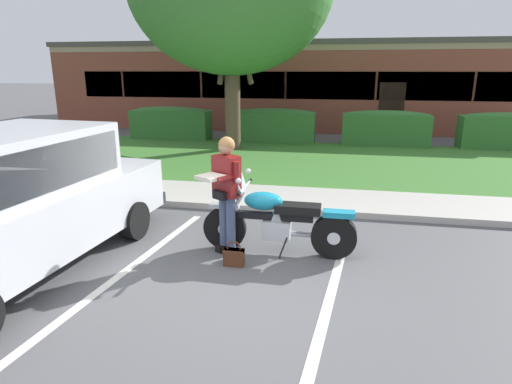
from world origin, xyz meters
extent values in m
plane|color=#565659|center=(0.00, 0.00, 0.00)|extent=(140.00, 140.00, 0.00)
cube|color=#B7B2A8|center=(0.00, 2.92, 0.06)|extent=(60.00, 0.20, 0.12)
cube|color=#B7B2A8|center=(0.00, 3.77, 0.04)|extent=(60.00, 1.50, 0.08)
cube|color=#3D752D|center=(0.00, 7.64, 0.03)|extent=(60.00, 6.24, 0.06)
cube|color=silver|center=(-1.58, 0.20, 0.00)|extent=(0.57, 4.39, 0.01)
cube|color=silver|center=(1.14, 0.20, 0.00)|extent=(0.57, 4.39, 0.01)
cylinder|color=black|center=(-0.48, 1.09, 0.32)|extent=(0.64, 0.11, 0.64)
cylinder|color=silver|center=(-0.48, 1.09, 0.32)|extent=(0.18, 0.12, 0.18)
cylinder|color=black|center=(1.12, 1.07, 0.32)|extent=(0.64, 0.19, 0.64)
cylinder|color=silver|center=(1.12, 1.07, 0.32)|extent=(0.18, 0.20, 0.18)
cube|color=silver|center=(-0.48, 1.09, 0.67)|extent=(0.44, 0.14, 0.06)
cube|color=teal|center=(1.17, 1.07, 0.66)|extent=(0.44, 0.20, 0.08)
cylinder|color=silver|center=(-0.34, 1.01, 0.60)|extent=(0.31, 0.05, 0.58)
cylinder|color=silver|center=(-0.34, 1.17, 0.60)|extent=(0.31, 0.05, 0.58)
sphere|color=silver|center=(-0.31, 1.09, 0.86)|extent=(0.17, 0.17, 0.17)
cylinder|color=silver|center=(-0.17, 1.09, 0.98)|extent=(0.04, 0.72, 0.03)
cylinder|color=black|center=(-0.17, 0.73, 0.98)|extent=(0.05, 0.10, 0.04)
cylinder|color=black|center=(-0.16, 1.45, 0.98)|extent=(0.05, 0.10, 0.04)
sphere|color=silver|center=(-0.19, 0.79, 1.14)|extent=(0.08, 0.08, 0.08)
sphere|color=silver|center=(-0.18, 1.39, 1.14)|extent=(0.08, 0.08, 0.08)
cube|color=#B2BCC6|center=(-0.25, 1.09, 1.08)|extent=(0.14, 0.36, 0.35)
cube|color=black|center=(0.27, 1.08, 0.56)|extent=(1.10, 0.11, 0.10)
ellipsoid|color=teal|center=(0.10, 1.09, 0.78)|extent=(0.56, 0.33, 0.26)
cube|color=black|center=(0.60, 1.08, 0.70)|extent=(0.64, 0.29, 0.12)
cube|color=silver|center=(0.30, 1.08, 0.36)|extent=(0.40, 0.24, 0.28)
cylinder|color=silver|center=(0.27, 1.08, 0.52)|extent=(0.18, 0.12, 0.21)
cylinder|color=silver|center=(0.34, 1.08, 0.52)|extent=(0.18, 0.12, 0.21)
cylinder|color=silver|center=(0.67, 1.22, 0.26)|extent=(0.60, 0.09, 0.08)
cylinder|color=silver|center=(0.87, 1.22, 0.26)|extent=(0.60, 0.09, 0.08)
cylinder|color=black|center=(0.42, 0.92, 0.15)|extent=(0.12, 0.12, 0.30)
cube|color=black|center=(-0.36, 0.93, 0.05)|extent=(0.22, 0.26, 0.10)
cube|color=black|center=(-0.48, 1.00, 0.05)|extent=(0.22, 0.26, 0.10)
cylinder|color=#47567A|center=(-0.35, 0.94, 0.43)|extent=(0.14, 0.14, 0.86)
cylinder|color=#47567A|center=(-0.47, 1.02, 0.43)|extent=(0.14, 0.14, 0.86)
cube|color=maroon|center=(-0.41, 0.98, 1.15)|extent=(0.44, 0.38, 0.58)
cube|color=maroon|center=(-0.41, 0.98, 1.42)|extent=(0.36, 0.33, 0.06)
sphere|color=#A87A5B|center=(-0.41, 0.98, 1.56)|extent=(0.21, 0.21, 0.21)
sphere|color=olive|center=(-0.40, 0.99, 1.59)|extent=(0.23, 0.23, 0.23)
cube|color=black|center=(-0.47, 0.87, 0.90)|extent=(0.24, 0.20, 0.12)
cylinder|color=maroon|center=(-0.35, 0.76, 1.17)|extent=(0.25, 0.34, 0.09)
cylinder|color=maroon|center=(-0.63, 0.92, 1.17)|extent=(0.25, 0.34, 0.09)
cylinder|color=maroon|center=(-0.23, 0.85, 1.25)|extent=(0.10, 0.10, 0.28)
cylinder|color=maroon|center=(-0.61, 1.08, 1.25)|extent=(0.10, 0.10, 0.28)
cube|color=beige|center=(-0.56, 0.72, 1.19)|extent=(0.44, 0.44, 0.05)
cube|color=#562D19|center=(-0.21, 0.54, 0.12)|extent=(0.28, 0.12, 0.24)
cube|color=#562D19|center=(-0.21, 0.53, 0.22)|extent=(0.28, 0.13, 0.04)
torus|color=#562D19|center=(-0.21, 0.54, 0.26)|extent=(0.20, 0.02, 0.20)
cube|color=#B7BABF|center=(-3.01, -0.17, 0.70)|extent=(2.28, 4.84, 0.80)
cube|color=black|center=(-2.19, -0.39, 1.48)|extent=(0.26, 2.72, 0.55)
cube|color=black|center=(-2.92, 0.90, 1.44)|extent=(1.57, 0.36, 0.51)
cube|color=black|center=(-2.81, 2.21, 0.40)|extent=(1.90, 0.26, 0.20)
cylinder|color=black|center=(-3.77, 1.35, 0.30)|extent=(0.29, 0.62, 0.60)
cylinder|color=black|center=(-2.00, 1.20, 0.30)|extent=(0.29, 0.62, 0.60)
cylinder|color=brown|center=(-2.31, 8.97, 1.35)|extent=(0.49, 0.49, 2.71)
cylinder|color=brown|center=(-1.81, 8.97, 2.67)|extent=(0.17, 1.12, 1.13)
cylinder|color=brown|center=(-2.63, 8.97, 2.70)|extent=(0.17, 0.79, 1.15)
cube|color=#336B2D|center=(-5.19, 10.78, 0.55)|extent=(2.99, 0.90, 1.10)
ellipsoid|color=#336B2D|center=(-5.19, 10.78, 1.10)|extent=(2.84, 0.84, 0.28)
cube|color=#336B2D|center=(-1.26, 10.78, 0.55)|extent=(3.02, 0.90, 1.10)
ellipsoid|color=#336B2D|center=(-1.26, 10.78, 1.10)|extent=(2.87, 0.84, 0.28)
cube|color=#336B2D|center=(2.67, 10.78, 0.55)|extent=(2.94, 0.90, 1.10)
ellipsoid|color=#336B2D|center=(2.67, 10.78, 1.10)|extent=(2.79, 0.84, 0.28)
cube|color=#336B2D|center=(6.60, 10.78, 0.55)|extent=(3.05, 0.90, 1.10)
ellipsoid|color=#336B2D|center=(6.60, 10.78, 1.10)|extent=(2.90, 0.84, 0.28)
cube|color=brown|center=(-1.17, 17.81, 1.78)|extent=(21.30, 8.88, 3.56)
cube|color=#998466|center=(-1.17, 13.40, 3.44)|extent=(21.30, 0.10, 0.24)
cube|color=#4C4742|center=(-1.17, 17.81, 3.66)|extent=(21.51, 8.97, 0.20)
cube|color=#1E282D|center=(-1.17, 13.39, 1.96)|extent=(18.11, 0.06, 1.10)
cube|color=brown|center=(-8.41, 13.38, 1.96)|extent=(0.08, 0.04, 1.20)
cube|color=brown|center=(-4.79, 13.38, 1.96)|extent=(0.08, 0.04, 1.20)
cube|color=brown|center=(-1.17, 13.38, 1.96)|extent=(0.08, 0.04, 1.20)
cube|color=brown|center=(2.45, 13.38, 1.96)|extent=(0.08, 0.04, 1.20)
cube|color=brown|center=(6.08, 13.38, 1.96)|extent=(0.08, 0.04, 1.20)
cube|color=#473323|center=(3.09, 13.40, 1.05)|extent=(1.00, 0.08, 2.10)
camera|label=1|loc=(1.12, -4.69, 2.60)|focal=30.12mm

